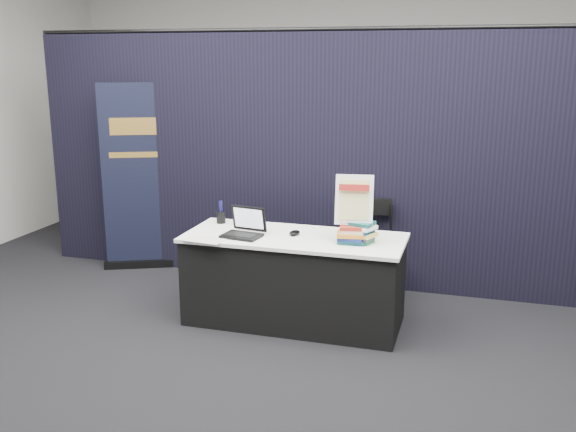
{
  "coord_description": "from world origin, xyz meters",
  "views": [
    {
      "loc": [
        1.39,
        -4.3,
        2.17
      ],
      "look_at": [
        -0.05,
        0.55,
        0.91
      ],
      "focal_mm": 40.0,
      "sensor_mm": 36.0,
      "label": 1
    }
  ],
  "objects_px": {
    "book_stack_tall": "(353,234)",
    "pullup_banner": "(141,188)",
    "laptop": "(243,229)",
    "info_sign": "(354,200)",
    "stacking_chair": "(367,245)",
    "book_stack_short": "(360,232)",
    "display_table": "(294,279)"
  },
  "relations": [
    {
      "from": "book_stack_tall",
      "to": "stacking_chair",
      "type": "xyz_separation_m",
      "value": [
        -0.02,
        0.83,
        -0.32
      ]
    },
    {
      "from": "stacking_chair",
      "to": "book_stack_tall",
      "type": "bearing_deg",
      "value": -103.87
    },
    {
      "from": "laptop",
      "to": "book_stack_tall",
      "type": "distance_m",
      "value": 0.9
    },
    {
      "from": "stacking_chair",
      "to": "book_stack_short",
      "type": "bearing_deg",
      "value": -99.82
    },
    {
      "from": "book_stack_tall",
      "to": "info_sign",
      "type": "xyz_separation_m",
      "value": [
        0.0,
        0.03,
        0.27
      ]
    },
    {
      "from": "laptop",
      "to": "stacking_chair",
      "type": "distance_m",
      "value": 1.27
    },
    {
      "from": "info_sign",
      "to": "pullup_banner",
      "type": "relative_size",
      "value": 0.21
    },
    {
      "from": "book_stack_short",
      "to": "pullup_banner",
      "type": "bearing_deg",
      "value": 158.42
    },
    {
      "from": "book_stack_tall",
      "to": "book_stack_short",
      "type": "relative_size",
      "value": 0.94
    },
    {
      "from": "display_table",
      "to": "info_sign",
      "type": "bearing_deg",
      "value": -4.69
    },
    {
      "from": "info_sign",
      "to": "book_stack_tall",
      "type": "bearing_deg",
      "value": -98.24
    },
    {
      "from": "display_table",
      "to": "book_stack_short",
      "type": "distance_m",
      "value": 0.72
    },
    {
      "from": "laptop",
      "to": "stacking_chair",
      "type": "xyz_separation_m",
      "value": [
        0.88,
        0.87,
        -0.3
      ]
    },
    {
      "from": "book_stack_short",
      "to": "info_sign",
      "type": "bearing_deg",
      "value": -172.42
    },
    {
      "from": "pullup_banner",
      "to": "stacking_chair",
      "type": "xyz_separation_m",
      "value": [
        2.41,
        -0.19,
        -0.35
      ]
    },
    {
      "from": "book_stack_tall",
      "to": "pullup_banner",
      "type": "bearing_deg",
      "value": 157.21
    },
    {
      "from": "book_stack_short",
      "to": "pullup_banner",
      "type": "distance_m",
      "value": 2.67
    },
    {
      "from": "book_stack_tall",
      "to": "book_stack_short",
      "type": "height_order",
      "value": "book_stack_short"
    },
    {
      "from": "pullup_banner",
      "to": "book_stack_tall",
      "type": "bearing_deg",
      "value": -46.87
    },
    {
      "from": "display_table",
      "to": "book_stack_short",
      "type": "height_order",
      "value": "book_stack_short"
    },
    {
      "from": "display_table",
      "to": "laptop",
      "type": "height_order",
      "value": "laptop"
    },
    {
      "from": "book_stack_short",
      "to": "stacking_chair",
      "type": "xyz_separation_m",
      "value": [
        -0.08,
        0.79,
        -0.33
      ]
    },
    {
      "from": "book_stack_short",
      "to": "info_sign",
      "type": "relative_size",
      "value": 0.6
    },
    {
      "from": "display_table",
      "to": "book_stack_tall",
      "type": "xyz_separation_m",
      "value": [
        0.5,
        -0.07,
        0.45
      ]
    },
    {
      "from": "laptop",
      "to": "info_sign",
      "type": "height_order",
      "value": "info_sign"
    },
    {
      "from": "book_stack_short",
      "to": "stacking_chair",
      "type": "height_order",
      "value": "book_stack_short"
    },
    {
      "from": "book_stack_short",
      "to": "info_sign",
      "type": "height_order",
      "value": "info_sign"
    },
    {
      "from": "laptop",
      "to": "info_sign",
      "type": "bearing_deg",
      "value": 12.85
    },
    {
      "from": "display_table",
      "to": "stacking_chair",
      "type": "bearing_deg",
      "value": 57.76
    },
    {
      "from": "laptop",
      "to": "info_sign",
      "type": "xyz_separation_m",
      "value": [
        0.9,
        0.08,
        0.28
      ]
    },
    {
      "from": "book_stack_tall",
      "to": "pullup_banner",
      "type": "xyz_separation_m",
      "value": [
        -2.43,
        1.02,
        0.03
      ]
    },
    {
      "from": "laptop",
      "to": "info_sign",
      "type": "distance_m",
      "value": 0.94
    }
  ]
}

